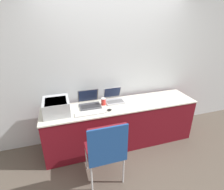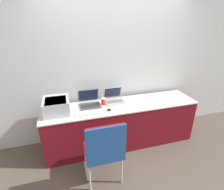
{
  "view_description": "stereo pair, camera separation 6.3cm",
  "coord_description": "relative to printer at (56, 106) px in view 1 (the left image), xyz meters",
  "views": [
    {
      "loc": [
        -0.94,
        -2.16,
        2.11
      ],
      "look_at": [
        -0.15,
        0.32,
        0.96
      ],
      "focal_mm": 28.0,
      "sensor_mm": 36.0,
      "label": 1
    },
    {
      "loc": [
        -0.88,
        -2.18,
        2.11
      ],
      "look_at": [
        -0.15,
        0.32,
        0.96
      ],
      "focal_mm": 28.0,
      "sensor_mm": 36.0,
      "label": 2
    }
  ],
  "objects": [
    {
      "name": "printer",
      "position": [
        0.0,
        0.0,
        0.0
      ],
      "size": [
        0.38,
        0.41,
        0.22
      ],
      "color": "#B2B7BC",
      "rests_on": "table"
    },
    {
      "name": "table",
      "position": [
        1.03,
        -0.02,
        -0.51
      ],
      "size": [
        2.61,
        0.6,
        0.78
      ],
      "color": "maroon",
      "rests_on": "ground_plane"
    },
    {
      "name": "laptop_left",
      "position": [
        0.52,
        0.11,
        -0.07
      ],
      "size": [
        0.34,
        0.33,
        0.25
      ],
      "color": "#4C4C51",
      "rests_on": "table"
    },
    {
      "name": "external_keyboard",
      "position": [
        0.48,
        -0.17,
        -0.11
      ],
      "size": [
        0.47,
        0.14,
        0.02
      ],
      "color": "silver",
      "rests_on": "table"
    },
    {
      "name": "ground_plane",
      "position": [
        1.03,
        -0.31,
        -0.9
      ],
      "size": [
        14.0,
        14.0,
        0.0
      ],
      "primitive_type": "plane",
      "color": "brown"
    },
    {
      "name": "chair",
      "position": [
        0.55,
        -0.78,
        -0.3
      ],
      "size": [
        0.5,
        0.46,
        0.98
      ],
      "color": "maroon",
      "rests_on": "ground_plane"
    },
    {
      "name": "mouse",
      "position": [
        0.78,
        -0.17,
        -0.1
      ],
      "size": [
        0.07,
        0.05,
        0.03
      ],
      "color": "black",
      "rests_on": "table"
    },
    {
      "name": "laptop_right",
      "position": [
        0.96,
        0.15,
        -0.07
      ],
      "size": [
        0.32,
        0.31,
        0.22
      ],
      "color": "#B7B7BC",
      "rests_on": "table"
    },
    {
      "name": "wall_back",
      "position": [
        1.03,
        0.39,
        0.4
      ],
      "size": [
        8.0,
        0.05,
        2.6
      ],
      "color": "silver",
      "rests_on": "ground_plane"
    },
    {
      "name": "coffee_cup",
      "position": [
        0.75,
        0.06,
        -0.06
      ],
      "size": [
        0.08,
        0.08,
        0.12
      ],
      "color": "red",
      "rests_on": "table"
    }
  ]
}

